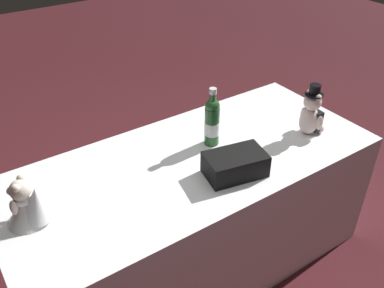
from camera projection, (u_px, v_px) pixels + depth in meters
The scene contains 7 objects.
ground_plane at pixel (192, 260), 2.64m from camera, with size 12.00×12.00×0.00m, color #47191E.
reception_table at pixel (192, 214), 2.42m from camera, with size 2.02×0.88×0.78m, color white.
teddy_bear_groom at pixel (311, 114), 2.36m from camera, with size 0.15×0.16×0.31m.
teddy_bear_bride at pixel (28, 204), 1.78m from camera, with size 0.23×0.22×0.23m.
champagne_bottle at pixel (212, 121), 2.25m from camera, with size 0.08×0.08×0.34m.
signing_pen at pixel (213, 117), 2.56m from camera, with size 0.11×0.09×0.01m.
gift_case_black at pixel (235, 164), 2.07m from camera, with size 0.33×0.24×0.12m.
Camera 1 is at (1.00, 1.47, 2.08)m, focal length 39.17 mm.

